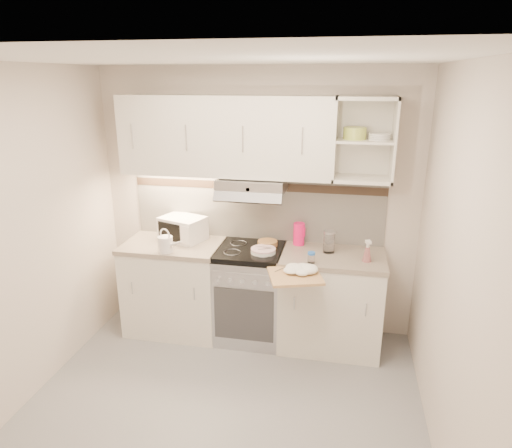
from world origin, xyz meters
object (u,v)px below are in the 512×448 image
glass_jar (329,242)px  spray_bottle (367,252)px  microwave (183,228)px  watering_can (166,244)px  pink_pitcher (299,234)px  electric_range (250,293)px  plate_stack (263,251)px  cutting_board (295,276)px

glass_jar → spray_bottle: (0.33, -0.15, -0.02)m
microwave → watering_can: size_ratio=1.87×
pink_pitcher → spray_bottle: bearing=-5.8°
electric_range → plate_stack: (0.13, -0.07, 0.47)m
spray_bottle → cutting_board: size_ratio=0.50×
plate_stack → spray_bottle: spray_bottle is taller
cutting_board → pink_pitcher: bearing=76.3°
electric_range → plate_stack: bearing=-29.1°
spray_bottle → microwave: bearing=151.9°
electric_range → spray_bottle: spray_bottle is taller
microwave → glass_jar: 1.39m
watering_can → cutting_board: 1.21m
electric_range → glass_jar: bearing=4.2°
spray_bottle → glass_jar: bearing=134.8°
glass_jar → watering_can: bearing=-169.1°
watering_can → plate_stack: watering_can is taller
plate_stack → glass_jar: size_ratio=1.11×
pink_pitcher → glass_jar: (0.28, -0.15, -0.00)m
plate_stack → cutting_board: 0.50m
electric_range → spray_bottle: 1.17m
electric_range → watering_can: 0.92m
watering_can → plate_stack: bearing=30.0°
pink_pitcher → glass_jar: pink_pitcher is taller
microwave → pink_pitcher: size_ratio=2.27×
pink_pitcher → microwave: bearing=-155.8°
microwave → cutting_board: bearing=-6.8°
watering_can → glass_jar: bearing=31.1°
watering_can → glass_jar: size_ratio=1.26×
electric_range → pink_pitcher: pink_pitcher is taller
microwave → spray_bottle: bearing=12.5°
watering_can → spray_bottle: bearing=24.4°
glass_jar → microwave: bearing=177.3°
electric_range → microwave: 0.89m
glass_jar → plate_stack: bearing=-167.5°
microwave → cutting_board: microwave is taller
electric_range → glass_jar: glass_jar is taller
plate_stack → pink_pitcher: pink_pitcher is taller
spray_bottle → cutting_board: spray_bottle is taller
pink_pitcher → spray_bottle: 0.68m
microwave → spray_bottle: size_ratio=2.29×
microwave → watering_can: (-0.04, -0.34, -0.03)m
electric_range → pink_pitcher: (0.42, 0.20, 0.55)m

